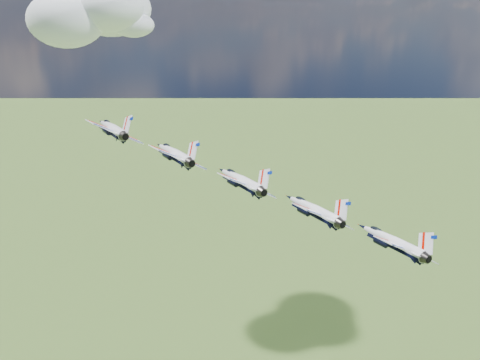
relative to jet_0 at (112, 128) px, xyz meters
name	(u,v)px	position (x,y,z in m)	size (l,w,h in m)	color
cloud_far	(98,17)	(28.36, 213.90, 11.34)	(63.93, 50.23, 25.11)	white
jet_0	(112,128)	(0.00, 0.00, 0.00)	(9.63, 14.26, 4.26)	white
jet_1	(173,153)	(8.48, -8.49, -3.09)	(9.63, 14.26, 4.26)	white
jet_2	(240,180)	(16.97, -16.99, -6.19)	(9.63, 14.26, 4.26)	white
jet_3	(312,209)	(25.45, -25.48, -9.28)	(9.63, 14.26, 4.26)	white
jet_4	(391,241)	(33.94, -33.98, -12.37)	(9.63, 14.26, 4.26)	silver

